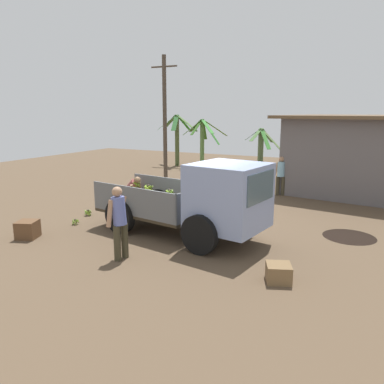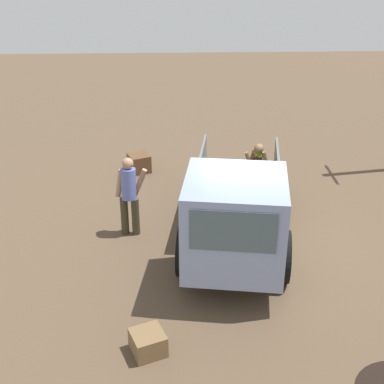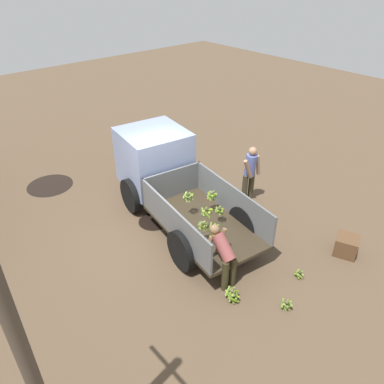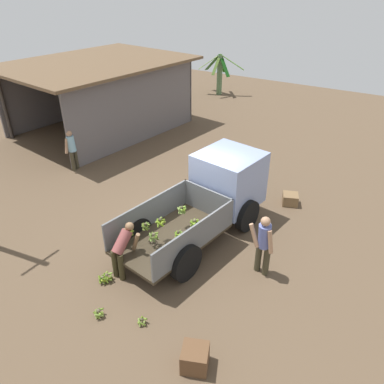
{
  "view_description": "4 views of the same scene",
  "coord_description": "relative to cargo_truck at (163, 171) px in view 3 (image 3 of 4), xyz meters",
  "views": [
    {
      "loc": [
        4.53,
        -9.07,
        3.29
      ],
      "look_at": [
        0.29,
        -0.81,
        1.29
      ],
      "focal_mm": 35.0,
      "sensor_mm": 36.0,
      "label": 1
    },
    {
      "loc": [
        9.04,
        -1.76,
        5.77
      ],
      "look_at": [
        -0.47,
        -1.4,
        0.99
      ],
      "focal_mm": 50.0,
      "sensor_mm": 36.0,
      "label": 2
    },
    {
      "loc": [
        -6.38,
        4.52,
        5.98
      ],
      "look_at": [
        -0.35,
        -0.73,
        0.93
      ],
      "focal_mm": 35.0,
      "sensor_mm": 36.0,
      "label": 3
    },
    {
      "loc": [
        -7.5,
        -4.98,
        6.47
      ],
      "look_at": [
        0.07,
        -0.22,
        1.24
      ],
      "focal_mm": 35.0,
      "sensor_mm": 36.0,
      "label": 4
    }
  ],
  "objects": [
    {
      "name": "mud_patch_0",
      "position": [
        3.15,
        2.03,
        -1.09
      ],
      "size": [
        1.37,
        1.37,
        0.01
      ],
      "primitive_type": "cylinder",
      "color": "black",
      "rests_on": "ground"
    },
    {
      "name": "banana_bunch_on_ground_3",
      "position": [
        -4.55,
        0.43,
        -0.98
      ],
      "size": [
        0.26,
        0.26,
        0.22
      ],
      "color": "brown",
      "rests_on": "ground"
    },
    {
      "name": "person_foreground_visitor",
      "position": [
        -1.37,
        -1.99,
        -0.17
      ],
      "size": [
        0.39,
        0.69,
        1.67
      ],
      "rotation": [
        0.0,
        0.0,
        2.98
      ],
      "color": "#3C3725",
      "rests_on": "ground"
    },
    {
      "name": "banana_bunch_on_ground_2",
      "position": [
        -3.63,
        1.04,
        -0.96
      ],
      "size": [
        0.31,
        0.31,
        0.23
      ],
      "color": "brown",
      "rests_on": "ground"
    },
    {
      "name": "wooden_crate_0",
      "position": [
        -4.45,
        -1.97,
        -0.86
      ],
      "size": [
        0.65,
        0.65,
        0.47
      ],
      "primitive_type": "cube",
      "rotation": [
        0.0,
        0.0,
        1.97
      ],
      "color": "brown",
      "rests_on": "ground"
    },
    {
      "name": "person_worker_loading",
      "position": [
        -3.18,
        0.87,
        -0.32
      ],
      "size": [
        0.71,
        0.64,
        1.34
      ],
      "rotation": [
        0.0,
        0.0,
        -0.05
      ],
      "color": "#35301B",
      "rests_on": "ground"
    },
    {
      "name": "cargo_truck",
      "position": [
        0.0,
        0.0,
        0.0
      ],
      "size": [
        4.99,
        2.5,
        2.06
      ],
      "rotation": [
        0.0,
        0.0,
        -0.15
      ],
      "color": "#352C1D",
      "rests_on": "ground"
    },
    {
      "name": "banana_bunch_on_ground_0",
      "position": [
        -4.21,
        -0.49,
        -1.0
      ],
      "size": [
        0.21,
        0.22,
        0.17
      ],
      "color": "#453E2D",
      "rests_on": "ground"
    },
    {
      "name": "mud_patch_1",
      "position": [
        -0.46,
        0.7,
        -1.09
      ],
      "size": [
        0.83,
        0.83,
        0.01
      ],
      "primitive_type": "cylinder",
      "color": "black",
      "rests_on": "ground"
    },
    {
      "name": "ground",
      "position": [
        -0.77,
        0.67,
        -1.1
      ],
      "size": [
        36.0,
        36.0,
        0.0
      ],
      "primitive_type": "plane",
      "color": "brown"
    },
    {
      "name": "wooden_crate_1",
      "position": [
        2.14,
        -1.51,
        -0.92
      ],
      "size": [
        0.62,
        0.62,
        0.36
      ],
      "primitive_type": "cube",
      "rotation": [
        0.0,
        0.0,
        5.09
      ],
      "color": "brown",
      "rests_on": "ground"
    },
    {
      "name": "banana_bunch_on_ground_1",
      "position": [
        -3.73,
        1.09,
        -0.99
      ],
      "size": [
        0.27,
        0.24,
        0.2
      ],
      "color": "brown",
      "rests_on": "ground"
    },
    {
      "name": "utility_pole",
      "position": [
        -4.36,
        4.96,
        1.73
      ],
      "size": [
        1.17,
        0.16,
        5.49
      ],
      "color": "#493D31",
      "rests_on": "ground"
    }
  ]
}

